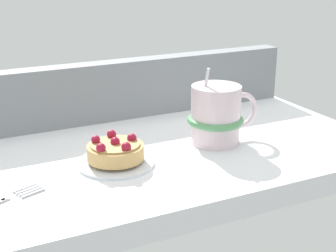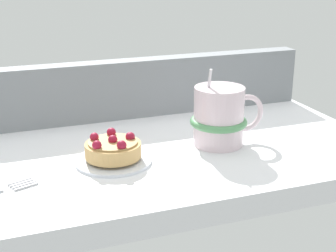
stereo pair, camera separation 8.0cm
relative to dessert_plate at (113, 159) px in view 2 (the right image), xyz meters
The scene contains 5 objects.
ground_plane 7.94cm from the dessert_plate, 23.55° to the left, with size 77.13×40.36×3.68cm, color white.
window_rail_back 22.92cm from the dessert_plate, 71.82° to the left, with size 75.59×4.00×11.21cm, color gray.
dessert_plate is the anchor object (origin of this frame).
raspberry_tart 1.87cm from the dessert_plate, 153.26° to the left, with size 8.65×8.65×3.62cm.
coffee_mug 19.26cm from the dessert_plate, ahead, with size 13.16×9.56×13.17cm.
Camera 2 is at (-23.76, -73.01, 30.94)cm, focal length 53.69 mm.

